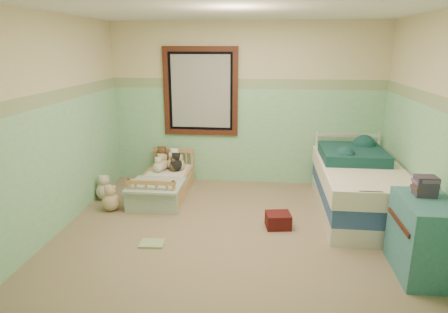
# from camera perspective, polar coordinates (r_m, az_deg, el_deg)

# --- Properties ---
(floor) EXTENTS (4.20, 3.60, 0.02)m
(floor) POSITION_cam_1_polar(r_m,az_deg,el_deg) (4.82, 1.69, -10.75)
(floor) COLOR #8B7253
(floor) RESTS_ON ground
(ceiling) EXTENTS (4.20, 3.60, 0.02)m
(ceiling) POSITION_cam_1_polar(r_m,az_deg,el_deg) (4.33, 1.98, 20.63)
(ceiling) COLOR white
(ceiling) RESTS_ON wall_back
(wall_back) EXTENTS (4.20, 0.04, 2.50)m
(wall_back) POSITION_cam_1_polar(r_m,az_deg,el_deg) (6.17, 3.15, 7.46)
(wall_back) COLOR beige
(wall_back) RESTS_ON floor
(wall_front) EXTENTS (4.20, 0.04, 2.50)m
(wall_front) POSITION_cam_1_polar(r_m,az_deg,el_deg) (2.68, -1.21, -3.78)
(wall_front) COLOR beige
(wall_front) RESTS_ON floor
(wall_left) EXTENTS (0.04, 3.60, 2.50)m
(wall_left) POSITION_cam_1_polar(r_m,az_deg,el_deg) (5.02, -22.89, 4.28)
(wall_left) COLOR beige
(wall_left) RESTS_ON floor
(wall_right) EXTENTS (0.04, 3.60, 2.50)m
(wall_right) POSITION_cam_1_polar(r_m,az_deg,el_deg) (4.73, 28.11, 3.02)
(wall_right) COLOR beige
(wall_right) RESTS_ON floor
(wainscot_mint) EXTENTS (4.20, 0.01, 1.50)m
(wainscot_mint) POSITION_cam_1_polar(r_m,az_deg,el_deg) (6.25, 3.07, 2.90)
(wainscot_mint) COLOR #77B88D
(wainscot_mint) RESTS_ON floor
(border_strip) EXTENTS (4.20, 0.01, 0.15)m
(border_strip) POSITION_cam_1_polar(r_m,az_deg,el_deg) (6.12, 3.19, 10.45)
(border_strip) COLOR #3B6339
(border_strip) RESTS_ON wall_back
(window_frame) EXTENTS (1.16, 0.06, 1.36)m
(window_frame) POSITION_cam_1_polar(r_m,az_deg,el_deg) (6.19, -3.42, 9.34)
(window_frame) COLOR #3E1B11
(window_frame) RESTS_ON wall_back
(window_blinds) EXTENTS (0.92, 0.01, 1.12)m
(window_blinds) POSITION_cam_1_polar(r_m,az_deg,el_deg) (6.20, -3.40, 9.35)
(window_blinds) COLOR #B3B3B1
(window_blinds) RESTS_ON window_frame
(toddler_bed_frame) EXTENTS (0.66, 1.32, 0.17)m
(toddler_bed_frame) POSITION_cam_1_polar(r_m,az_deg,el_deg) (5.92, -8.64, -4.74)
(toddler_bed_frame) COLOR #B57745
(toddler_bed_frame) RESTS_ON floor
(toddler_mattress) EXTENTS (0.60, 1.27, 0.12)m
(toddler_mattress) POSITION_cam_1_polar(r_m,az_deg,el_deg) (5.87, -8.69, -3.41)
(toddler_mattress) COLOR silver
(toddler_mattress) RESTS_ON toddler_bed_frame
(patchwork_quilt) EXTENTS (0.72, 0.66, 0.03)m
(patchwork_quilt) POSITION_cam_1_polar(r_m,az_deg,el_deg) (5.47, -9.82, -4.07)
(patchwork_quilt) COLOR #5E8BB5
(patchwork_quilt) RESTS_ON toddler_mattress
(plush_bed_brown) EXTENTS (0.22, 0.22, 0.22)m
(plush_bed_brown) POSITION_cam_1_polar(r_m,az_deg,el_deg) (6.32, -8.93, -0.41)
(plush_bed_brown) COLOR brown
(plush_bed_brown) RESTS_ON toddler_mattress
(plush_bed_white) EXTENTS (0.20, 0.20, 0.20)m
(plush_bed_white) POSITION_cam_1_polar(r_m,az_deg,el_deg) (6.27, -7.16, -0.56)
(plush_bed_white) COLOR white
(plush_bed_white) RESTS_ON toddler_mattress
(plush_bed_tan) EXTENTS (0.18, 0.18, 0.18)m
(plush_bed_tan) POSITION_cam_1_polar(r_m,az_deg,el_deg) (6.11, -9.00, -1.18)
(plush_bed_tan) COLOR tan
(plush_bed_tan) RESTS_ON toddler_mattress
(plush_bed_dark) EXTENTS (0.19, 0.19, 0.19)m
(plush_bed_dark) POSITION_cam_1_polar(r_m,az_deg,el_deg) (6.05, -6.90, -1.19)
(plush_bed_dark) COLOR black
(plush_bed_dark) RESTS_ON toddler_mattress
(plush_floor_cream) EXTENTS (0.25, 0.25, 0.25)m
(plush_floor_cream) POSITION_cam_1_polar(r_m,az_deg,el_deg) (5.93, -16.83, -4.82)
(plush_floor_cream) COLOR beige
(plush_floor_cream) RESTS_ON floor
(plush_floor_tan) EXTENTS (0.24, 0.24, 0.24)m
(plush_floor_tan) POSITION_cam_1_polar(r_m,az_deg,el_deg) (5.53, -15.99, -6.32)
(plush_floor_tan) COLOR tan
(plush_floor_tan) RESTS_ON floor
(twin_bed_frame) EXTENTS (0.97, 1.93, 0.22)m
(twin_bed_frame) POSITION_cam_1_polar(r_m,az_deg,el_deg) (5.52, 18.67, -6.70)
(twin_bed_frame) COLOR silver
(twin_bed_frame) RESTS_ON floor
(twin_boxspring) EXTENTS (0.97, 1.93, 0.22)m
(twin_boxspring) POSITION_cam_1_polar(r_m,az_deg,el_deg) (5.44, 18.87, -4.56)
(twin_boxspring) COLOR navy
(twin_boxspring) RESTS_ON twin_bed_frame
(twin_mattress) EXTENTS (1.01, 1.97, 0.22)m
(twin_mattress) POSITION_cam_1_polar(r_m,az_deg,el_deg) (5.37, 19.08, -2.36)
(twin_mattress) COLOR white
(twin_mattress) RESTS_ON twin_boxspring
(teal_blanket) EXTENTS (0.82, 0.87, 0.14)m
(teal_blanket) POSITION_cam_1_polar(r_m,az_deg,el_deg) (5.60, 18.10, 0.36)
(teal_blanket) COLOR #0E2D2F
(teal_blanket) RESTS_ON twin_mattress
(dresser) EXTENTS (0.47, 0.76, 0.76)m
(dresser) POSITION_cam_1_polar(r_m,az_deg,el_deg) (4.28, 26.88, -10.40)
(dresser) COLOR #346673
(dresser) RESTS_ON floor
(book_stack) EXTENTS (0.20, 0.15, 0.20)m
(book_stack) POSITION_cam_1_polar(r_m,az_deg,el_deg) (4.22, 27.11, -3.82)
(book_stack) COLOR #553A3E
(book_stack) RESTS_ON dresser
(red_pillow) EXTENTS (0.33, 0.30, 0.18)m
(red_pillow) POSITION_cam_1_polar(r_m,az_deg,el_deg) (4.90, 7.83, -9.13)
(red_pillow) COLOR maroon
(red_pillow) RESTS_ON floor
(floor_book) EXTENTS (0.28, 0.22, 0.02)m
(floor_book) POSITION_cam_1_polar(r_m,az_deg,el_deg) (4.58, -10.35, -12.26)
(floor_book) COLOR gold
(floor_book) RESTS_ON floor
(extra_plush_0) EXTENTS (0.18, 0.18, 0.18)m
(extra_plush_0) POSITION_cam_1_polar(r_m,az_deg,el_deg) (6.15, -7.44, -1.00)
(extra_plush_0) COLOR beige
(extra_plush_0) RESTS_ON toddler_mattress
(extra_plush_1) EXTENTS (0.16, 0.16, 0.16)m
(extra_plush_1) POSITION_cam_1_polar(r_m,az_deg,el_deg) (6.17, -8.64, -1.11)
(extra_plush_1) COLOR tan
(extra_plush_1) RESTS_ON toddler_mattress
(extra_plush_2) EXTENTS (0.17, 0.17, 0.17)m
(extra_plush_2) POSITION_cam_1_polar(r_m,az_deg,el_deg) (6.08, -6.44, -1.21)
(extra_plush_2) COLOR tan
(extra_plush_2) RESTS_ON toddler_mattress
(extra_plush_3) EXTENTS (0.15, 0.15, 0.15)m
(extra_plush_3) POSITION_cam_1_polar(r_m,az_deg,el_deg) (6.05, -7.22, -1.41)
(extra_plush_3) COLOR brown
(extra_plush_3) RESTS_ON toddler_mattress
(extra_plush_4) EXTENTS (0.16, 0.16, 0.16)m
(extra_plush_4) POSITION_cam_1_polar(r_m,az_deg,el_deg) (6.04, -9.46, -1.49)
(extra_plush_4) COLOR beige
(extra_plush_4) RESTS_ON toddler_mattress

